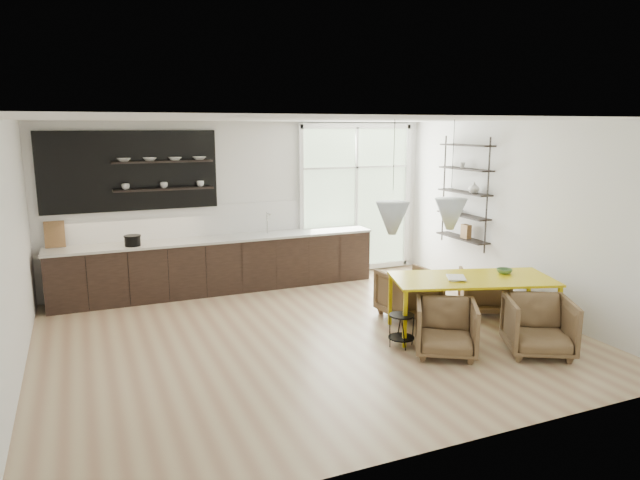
{
  "coord_description": "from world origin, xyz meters",
  "views": [
    {
      "loc": [
        -2.76,
        -6.81,
        2.81
      ],
      "look_at": [
        0.4,
        0.6,
        1.2
      ],
      "focal_mm": 32.0,
      "sensor_mm": 36.0,
      "label": 1
    }
  ],
  "objects_px": {
    "armchair_back_left": "(408,293)",
    "wire_stool": "(402,326)",
    "armchair_back_right": "(484,291)",
    "armchair_front_right": "(539,326)",
    "armchair_front_left": "(446,328)",
    "dining_table": "(472,281)"
  },
  "relations": [
    {
      "from": "armchair_back_left",
      "to": "wire_stool",
      "type": "relative_size",
      "value": 1.83
    },
    {
      "from": "armchair_back_left",
      "to": "armchair_back_right",
      "type": "relative_size",
      "value": 1.09
    },
    {
      "from": "armchair_back_right",
      "to": "armchair_front_right",
      "type": "height_order",
      "value": "armchair_front_right"
    },
    {
      "from": "armchair_back_left",
      "to": "armchair_front_right",
      "type": "xyz_separation_m",
      "value": [
        0.74,
        -1.88,
        0.0
      ]
    },
    {
      "from": "armchair_front_left",
      "to": "wire_stool",
      "type": "relative_size",
      "value": 1.74
    },
    {
      "from": "armchair_front_right",
      "to": "armchair_back_right",
      "type": "bearing_deg",
      "value": 102.33
    },
    {
      "from": "armchair_back_right",
      "to": "wire_stool",
      "type": "distance_m",
      "value": 2.04
    },
    {
      "from": "dining_table",
      "to": "armchair_front_left",
      "type": "relative_size",
      "value": 3.13
    },
    {
      "from": "armchair_front_left",
      "to": "armchair_back_right",
      "type": "bearing_deg",
      "value": 69.06
    },
    {
      "from": "armchair_back_right",
      "to": "armchair_front_right",
      "type": "distance_m",
      "value": 1.67
    },
    {
      "from": "dining_table",
      "to": "wire_stool",
      "type": "bearing_deg",
      "value": -159.4
    },
    {
      "from": "armchair_front_right",
      "to": "wire_stool",
      "type": "height_order",
      "value": "armchair_front_right"
    },
    {
      "from": "armchair_back_left",
      "to": "armchair_front_right",
      "type": "bearing_deg",
      "value": 107.58
    },
    {
      "from": "wire_stool",
      "to": "armchair_back_right",
      "type": "bearing_deg",
      "value": 20.94
    },
    {
      "from": "dining_table",
      "to": "armchair_front_left",
      "type": "height_order",
      "value": "dining_table"
    },
    {
      "from": "dining_table",
      "to": "armchair_back_right",
      "type": "bearing_deg",
      "value": 58.53
    },
    {
      "from": "armchair_front_right",
      "to": "armchair_back_left",
      "type": "bearing_deg",
      "value": 139.5
    },
    {
      "from": "armchair_front_right",
      "to": "wire_stool",
      "type": "relative_size",
      "value": 1.84
    },
    {
      "from": "armchair_back_left",
      "to": "armchair_back_right",
      "type": "distance_m",
      "value": 1.22
    },
    {
      "from": "armchair_back_right",
      "to": "armchair_front_left",
      "type": "xyz_separation_m",
      "value": [
        -1.53,
        -1.17,
        0.01
      ]
    },
    {
      "from": "dining_table",
      "to": "armchair_back_right",
      "type": "distance_m",
      "value": 1.1
    },
    {
      "from": "armchair_back_left",
      "to": "armchair_front_left",
      "type": "relative_size",
      "value": 1.05
    }
  ]
}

